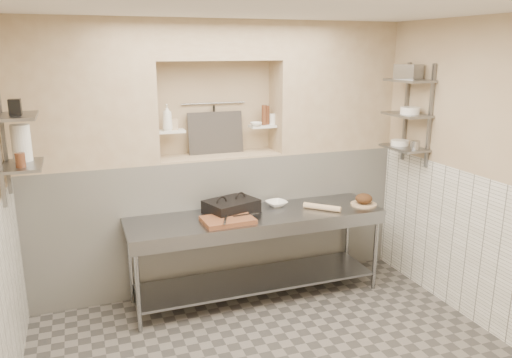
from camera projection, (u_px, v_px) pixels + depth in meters
name	position (u px, v px, depth m)	size (l,w,h in m)	color
wall_right	(496.00, 179.00, 4.41)	(0.10, 3.90, 2.80)	tan
wall_back	(212.00, 152.00, 5.55)	(4.00, 0.10, 2.80)	tan
wall_front	(487.00, 348.00, 1.91)	(4.00, 0.10, 2.80)	tan
backwall_lower	(220.00, 219.00, 5.50)	(4.00, 0.40, 1.40)	white
alcove_sill	(219.00, 156.00, 5.32)	(1.30, 0.40, 0.02)	tan
backwall_pillar_left	(82.00, 94.00, 4.70)	(1.35, 0.40, 1.40)	tan
backwall_pillar_right	(331.00, 87.00, 5.58)	(1.35, 0.40, 1.40)	tan
backwall_header	(216.00, 40.00, 5.02)	(1.30, 0.40, 0.40)	tan
wainscot_left	(0.00, 336.00, 3.25)	(0.02, 3.90, 1.40)	white
wainscot_right	(482.00, 253.00, 4.57)	(0.02, 3.90, 1.40)	white
alcove_shelf_left	(171.00, 131.00, 5.08)	(0.28, 0.16, 0.03)	white
alcove_shelf_right	(262.00, 126.00, 5.41)	(0.28, 0.16, 0.03)	white
utensil_rail	(213.00, 103.00, 5.34)	(0.02, 0.02, 0.70)	gray
hanging_steel	(214.00, 119.00, 5.36)	(0.02, 0.02, 0.30)	black
splash_panel	(216.00, 133.00, 5.35)	(0.60, 0.02, 0.45)	#383330
shelf_rail_left_a	(4.00, 138.00, 4.11)	(0.03, 0.03, 0.95)	slate
wall_shelf_left_lower	(23.00, 166.00, 4.02)	(0.30, 0.50, 0.03)	slate
wall_shelf_left_upper	(17.00, 116.00, 3.92)	(0.30, 0.50, 0.03)	slate
shelf_rail_right_a	(406.00, 112.00, 5.41)	(0.03, 0.03, 1.05)	slate
shelf_rail_right_b	(430.00, 117.00, 5.05)	(0.03, 0.03, 1.05)	slate
wall_shelf_right_lower	(404.00, 148.00, 5.27)	(0.30, 0.50, 0.03)	slate
wall_shelf_right_mid	(407.00, 115.00, 5.18)	(0.30, 0.50, 0.03)	slate
wall_shelf_right_upper	(409.00, 81.00, 5.09)	(0.30, 0.50, 0.03)	slate
prep_table	(257.00, 239.00, 5.07)	(2.60, 0.70, 0.90)	gray
panini_press	(231.00, 207.00, 5.04)	(0.59, 0.50, 0.14)	black
cutting_board	(228.00, 220.00, 4.79)	(0.48, 0.34, 0.04)	brown
knife_blade	(246.00, 215.00, 4.86)	(0.27, 0.03, 0.01)	gray
tongs	(225.00, 219.00, 4.70)	(0.02, 0.02, 0.24)	gray
mixing_bowl	(276.00, 204.00, 5.28)	(0.21, 0.21, 0.05)	white
rolling_pin	(322.00, 207.00, 5.15)	(0.06, 0.06, 0.40)	#CCB091
bread_board	(364.00, 204.00, 5.32)	(0.28, 0.28, 0.02)	#CCB091
bread_loaf	(364.00, 199.00, 5.31)	(0.18, 0.18, 0.11)	#4C2D19
bottle_soap	(167.00, 117.00, 5.02)	(0.10, 0.10, 0.27)	white
jar_alcove	(174.00, 124.00, 5.08)	(0.08, 0.08, 0.11)	tan
bowl_alcove	(256.00, 124.00, 5.34)	(0.13, 0.13, 0.04)	white
condiment_a	(267.00, 115.00, 5.44)	(0.06, 0.06, 0.20)	#572E1B
condiment_b	(264.00, 115.00, 5.39)	(0.05, 0.05, 0.22)	#572E1B
condiment_c	(273.00, 119.00, 5.45)	(0.07, 0.07, 0.12)	white
jug_left	(21.00, 143.00, 4.10)	(0.15, 0.15, 0.30)	white
jar_left	(20.00, 160.00, 3.90)	(0.08, 0.08, 0.11)	#572E1B
box_left_upper	(15.00, 107.00, 3.87)	(0.09, 0.09, 0.12)	black
bowl_right	(400.00, 143.00, 5.34)	(0.19, 0.19, 0.06)	white
canister_right	(415.00, 145.00, 5.09)	(0.09, 0.09, 0.09)	gray
bowl_right_mid	(410.00, 111.00, 5.13)	(0.20, 0.20, 0.07)	white
basket_right	(409.00, 72.00, 5.09)	(0.19, 0.24, 0.15)	gray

